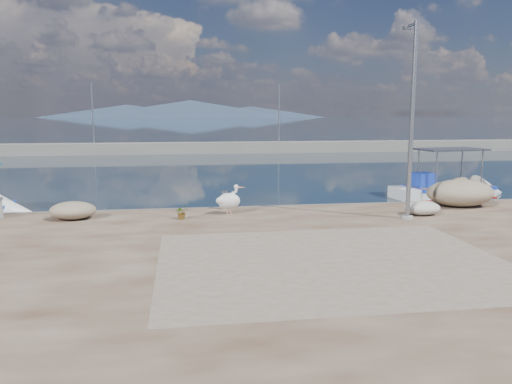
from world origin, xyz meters
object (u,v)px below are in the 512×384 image
object	(u,v)px
pelican	(229,200)
boat_right	(447,193)
lamp_post	(411,128)
bollard_near	(225,199)

from	to	relation	value
pelican	boat_right	bearing A→B (deg)	5.83
pelican	lamp_post	xyz separation A→B (m)	(6.38, -1.74, 2.76)
lamp_post	bollard_near	world-z (taller)	lamp_post
lamp_post	bollard_near	xyz separation A→B (m)	(-6.46, 2.77, -2.89)
boat_right	pelican	distance (m)	13.05
pelican	lamp_post	distance (m)	7.17
bollard_near	pelican	bearing A→B (deg)	-85.90
boat_right	lamp_post	xyz separation A→B (m)	(-5.53, -7.01, 3.57)
boat_right	pelican	world-z (taller)	boat_right
pelican	lamp_post	bearing A→B (deg)	-33.28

